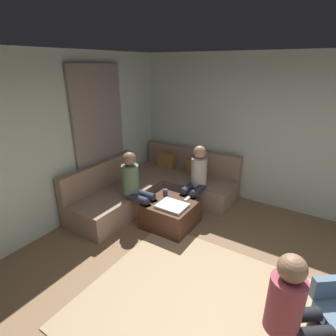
{
  "coord_description": "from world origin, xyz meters",
  "views": [
    {
      "loc": [
        0.63,
        -1.92,
        2.5
      ],
      "look_at": [
        -1.63,
        1.63,
        0.85
      ],
      "focal_mm": 28.69,
      "sensor_mm": 36.0,
      "label": 1
    }
  ],
  "objects_px": {
    "ottoman": "(171,213)",
    "person_on_armchair": "(295,310)",
    "sectional_couch": "(155,187)",
    "person_on_couch_side": "(135,185)",
    "person_on_couch_back": "(196,177)",
    "coffee_mug": "(165,192)",
    "game_remote": "(187,199)"
  },
  "relations": [
    {
      "from": "ottoman",
      "to": "person_on_armchair",
      "type": "distance_m",
      "value": 2.45
    },
    {
      "from": "sectional_couch",
      "to": "person_on_couch_side",
      "type": "relative_size",
      "value": 2.12
    },
    {
      "from": "person_on_couch_back",
      "to": "person_on_couch_side",
      "type": "distance_m",
      "value": 1.07
    },
    {
      "from": "coffee_mug",
      "to": "person_on_armchair",
      "type": "relative_size",
      "value": 0.08
    },
    {
      "from": "sectional_couch",
      "to": "person_on_couch_back",
      "type": "xyz_separation_m",
      "value": [
        0.84,
        0.06,
        0.38
      ]
    },
    {
      "from": "sectional_couch",
      "to": "person_on_couch_back",
      "type": "height_order",
      "value": "person_on_couch_back"
    },
    {
      "from": "person_on_couch_back",
      "to": "person_on_armchair",
      "type": "bearing_deg",
      "value": 133.86
    },
    {
      "from": "coffee_mug",
      "to": "person_on_couch_side",
      "type": "relative_size",
      "value": 0.08
    },
    {
      "from": "sectional_couch",
      "to": "person_on_couch_side",
      "type": "distance_m",
      "value": 0.86
    },
    {
      "from": "game_remote",
      "to": "person_on_armchair",
      "type": "height_order",
      "value": "person_on_armchair"
    },
    {
      "from": "sectional_couch",
      "to": "game_remote",
      "type": "xyz_separation_m",
      "value": [
        0.89,
        -0.35,
        0.15
      ]
    },
    {
      "from": "game_remote",
      "to": "sectional_couch",
      "type": "bearing_deg",
      "value": 158.67
    },
    {
      "from": "ottoman",
      "to": "person_on_couch_back",
      "type": "bearing_deg",
      "value": 78.06
    },
    {
      "from": "ottoman",
      "to": "person_on_armchair",
      "type": "xyz_separation_m",
      "value": [
        2.01,
        -1.33,
        0.43
      ]
    },
    {
      "from": "sectional_couch",
      "to": "game_remote",
      "type": "distance_m",
      "value": 0.96
    },
    {
      "from": "ottoman",
      "to": "game_remote",
      "type": "xyz_separation_m",
      "value": [
        0.18,
        0.22,
        0.22
      ]
    },
    {
      "from": "ottoman",
      "to": "game_remote",
      "type": "height_order",
      "value": "game_remote"
    },
    {
      "from": "sectional_couch",
      "to": "person_on_couch_side",
      "type": "bearing_deg",
      "value": -79.0
    },
    {
      "from": "sectional_couch",
      "to": "person_on_armchair",
      "type": "distance_m",
      "value": 3.33
    },
    {
      "from": "person_on_couch_side",
      "to": "person_on_armchair",
      "type": "relative_size",
      "value": 1.02
    },
    {
      "from": "person_on_couch_side",
      "to": "person_on_couch_back",
      "type": "bearing_deg",
      "value": 139.79
    },
    {
      "from": "person_on_armchair",
      "to": "coffee_mug",
      "type": "bearing_deg",
      "value": -161.58
    },
    {
      "from": "game_remote",
      "to": "person_on_couch_side",
      "type": "bearing_deg",
      "value": -150.68
    },
    {
      "from": "sectional_couch",
      "to": "ottoman",
      "type": "height_order",
      "value": "sectional_couch"
    },
    {
      "from": "sectional_couch",
      "to": "person_on_armchair",
      "type": "relative_size",
      "value": 2.16
    },
    {
      "from": "game_remote",
      "to": "person_on_couch_back",
      "type": "xyz_separation_m",
      "value": [
        -0.05,
        0.4,
        0.23
      ]
    },
    {
      "from": "person_on_couch_side",
      "to": "person_on_armchair",
      "type": "xyz_separation_m",
      "value": [
        2.57,
        -1.14,
        -0.01
      ]
    },
    {
      "from": "coffee_mug",
      "to": "person_on_couch_side",
      "type": "distance_m",
      "value": 0.54
    },
    {
      "from": "sectional_couch",
      "to": "person_on_couch_back",
      "type": "distance_m",
      "value": 0.92
    },
    {
      "from": "person_on_couch_back",
      "to": "person_on_armchair",
      "type": "xyz_separation_m",
      "value": [
        1.88,
        -1.96,
        -0.01
      ]
    },
    {
      "from": "sectional_couch",
      "to": "coffee_mug",
      "type": "distance_m",
      "value": 0.65
    },
    {
      "from": "sectional_couch",
      "to": "person_on_couch_side",
      "type": "xyz_separation_m",
      "value": [
        0.15,
        -0.76,
        0.38
      ]
    }
  ]
}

